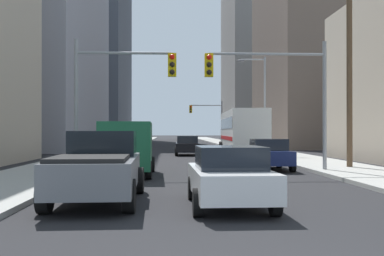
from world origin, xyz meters
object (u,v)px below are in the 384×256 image
at_px(sedan_white, 229,176).
at_px(traffic_signal_near_right, 272,82).
at_px(city_bus, 242,131).
at_px(pickup_truck_grey, 99,167).
at_px(cargo_van_green, 128,145).
at_px(sedan_black, 187,145).
at_px(traffic_signal_near_left, 120,82).
at_px(sedan_navy, 268,154).
at_px(traffic_signal_far_right, 208,115).

xyz_separation_m(sedan_white, traffic_signal_near_right, (3.14, 9.56, 3.35)).
xyz_separation_m(city_bus, pickup_truck_grey, (-7.44, -23.30, -1.00)).
xyz_separation_m(city_bus, sedan_white, (-4.06, -24.40, -1.16)).
bearing_deg(sedan_white, cargo_van_green, 110.96).
bearing_deg(cargo_van_green, sedan_black, 79.41).
relative_size(cargo_van_green, traffic_signal_near_right, 0.88).
relative_size(sedan_white, traffic_signal_near_left, 0.71).
bearing_deg(pickup_truck_grey, sedan_navy, 56.42).
height_order(cargo_van_green, sedan_black, cargo_van_green).
distance_m(traffic_signal_near_right, traffic_signal_far_right, 42.92).
height_order(pickup_truck_grey, traffic_signal_near_left, traffic_signal_near_left).
bearing_deg(city_bus, sedan_white, -99.45).
height_order(sedan_white, sedan_navy, same).
bearing_deg(traffic_signal_near_right, city_bus, 86.44).
height_order(sedan_navy, traffic_signal_far_right, traffic_signal_far_right).
height_order(sedan_white, traffic_signal_near_right, traffic_signal_near_right).
bearing_deg(traffic_signal_far_right, pickup_truck_grey, -97.77).
height_order(city_bus, sedan_black, city_bus).
bearing_deg(sedan_white, traffic_signal_near_right, 71.84).
xyz_separation_m(cargo_van_green, traffic_signal_far_right, (6.90, 43.93, 2.79)).
relative_size(pickup_truck_grey, sedan_navy, 1.29).
xyz_separation_m(city_bus, sedan_black, (-4.19, 0.98, -1.16)).
distance_m(pickup_truck_grey, cargo_van_green, 7.45).
relative_size(traffic_signal_near_right, traffic_signal_far_right, 1.00).
distance_m(city_bus, sedan_white, 24.76).
bearing_deg(sedan_navy, cargo_van_green, -158.20).
relative_size(sedan_navy, traffic_signal_far_right, 0.71).
xyz_separation_m(sedan_navy, traffic_signal_far_right, (0.32, 41.30, 3.31)).
bearing_deg(traffic_signal_near_left, cargo_van_green, -67.41).
bearing_deg(city_bus, traffic_signal_near_right, -93.56).
bearing_deg(traffic_signal_far_right, sedan_white, -93.95).
relative_size(cargo_van_green, sedan_black, 1.25).
distance_m(traffic_signal_near_left, traffic_signal_far_right, 43.54).
xyz_separation_m(city_bus, traffic_signal_near_left, (-7.76, -14.84, 2.15)).
bearing_deg(sedan_navy, traffic_signal_far_right, 89.56).
xyz_separation_m(pickup_truck_grey, sedan_white, (3.38, -1.10, -0.16)).
bearing_deg(sedan_black, cargo_van_green, -100.59).
bearing_deg(sedan_navy, traffic_signal_near_right, -96.06).
distance_m(sedan_navy, traffic_signal_near_left, 7.91).
distance_m(city_bus, pickup_truck_grey, 24.48).
height_order(traffic_signal_near_left, traffic_signal_far_right, same).
xyz_separation_m(sedan_black, traffic_signal_near_left, (-3.57, -15.82, 3.31)).
bearing_deg(cargo_van_green, traffic_signal_far_right, 81.07).
bearing_deg(cargo_van_green, sedan_navy, 21.80).
bearing_deg(traffic_signal_far_right, sedan_navy, -90.44).
relative_size(pickup_truck_grey, traffic_signal_near_left, 0.91).
xyz_separation_m(city_bus, cargo_van_green, (-7.33, -15.85, -0.64)).
distance_m(sedan_white, traffic_signal_near_left, 10.77).
distance_m(city_bus, traffic_signal_near_left, 16.88).
distance_m(sedan_black, traffic_signal_far_right, 27.56).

